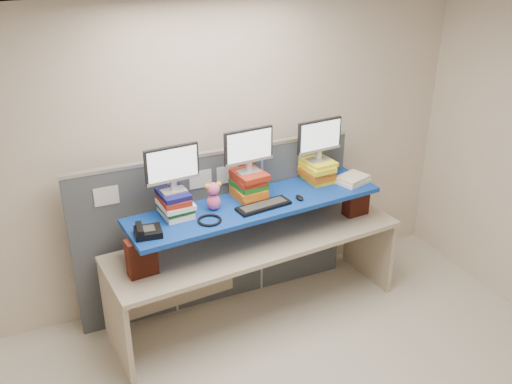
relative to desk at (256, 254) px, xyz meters
name	(u,v)px	position (x,y,z in m)	size (l,w,h in m)	color
room	(318,269)	(-0.23, -1.42, 0.76)	(5.00, 4.00, 2.80)	beige
cubicle_partition	(217,228)	(-0.23, 0.36, 0.13)	(2.60, 0.06, 1.53)	#3D4248
desk	(256,254)	(0.00, 0.00, 0.00)	(2.68, 0.98, 0.80)	#BDAB90
brick_pier_left	(142,257)	(-1.03, -0.14, 0.32)	(0.23, 0.12, 0.31)	maroon
brick_pier_right	(356,199)	(1.04, 0.04, 0.32)	(0.23, 0.12, 0.31)	maroon
blue_board	(256,205)	(0.00, 0.00, 0.49)	(2.22, 0.56, 0.04)	#0B4294
book_stack_left	(175,204)	(-0.69, 0.06, 0.62)	(0.27, 0.32, 0.21)	white
book_stack_center	(249,185)	(-0.01, 0.12, 0.63)	(0.28, 0.33, 0.24)	#CE6413
book_stack_right	(318,171)	(0.69, 0.18, 0.61)	(0.28, 0.32, 0.20)	yellow
monitor_left	(172,166)	(-0.69, 0.06, 0.94)	(0.44, 0.14, 0.38)	#B2B1B6
monitor_center	(249,148)	(-0.01, 0.12, 0.97)	(0.44, 0.14, 0.38)	#B2B1B6
monitor_right	(319,138)	(0.69, 0.18, 0.93)	(0.44, 0.14, 0.38)	#B2B1B6
keyboard	(264,206)	(0.02, -0.10, 0.53)	(0.49, 0.22, 0.03)	black
mouse	(299,198)	(0.37, -0.09, 0.53)	(0.06, 0.10, 0.03)	black
desk_phone	(147,231)	(-0.98, -0.16, 0.54)	(0.22, 0.20, 0.09)	black
headset	(210,220)	(-0.47, -0.15, 0.52)	(0.20, 0.20, 0.02)	black
plush_toy	(213,196)	(-0.37, 0.03, 0.64)	(0.14, 0.11, 0.24)	#DF5492
binder_stack	(353,179)	(0.97, 0.01, 0.54)	(0.33, 0.29, 0.07)	beige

